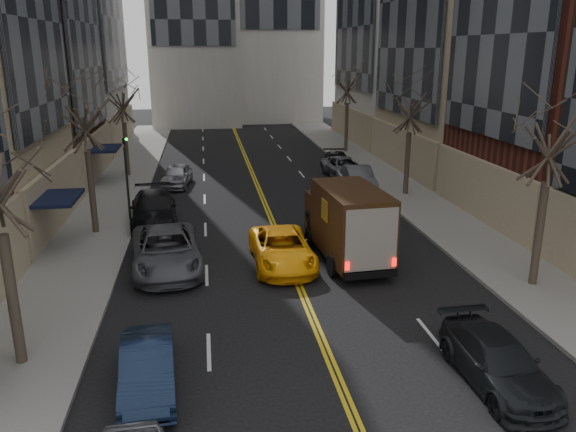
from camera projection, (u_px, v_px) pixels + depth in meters
name	position (u px, v px, depth m)	size (l,w,h in m)	color
sidewalk_left	(113.00, 197.00, 34.06)	(4.00, 66.00, 0.15)	slate
sidewalk_right	(398.00, 187.00, 36.62)	(4.00, 66.00, 0.15)	slate
tree_lf_mid	(82.00, 97.00, 25.59)	(3.20, 3.20, 8.91)	#382D23
tree_lf_far	(121.00, 90.00, 38.07)	(3.20, 3.20, 8.12)	#382D23
tree_rt_near	(555.00, 117.00, 19.60)	(3.20, 3.20, 8.71)	#382D23
tree_rt_mid	(411.00, 94.00, 32.94)	(3.20, 3.20, 8.32)	#382D23
tree_rt_far	(348.00, 73.00, 46.99)	(3.20, 3.20, 9.11)	#382D23
traffic_signal	(126.00, 169.00, 28.76)	(0.29, 0.26, 4.70)	black
ups_truck	(347.00, 224.00, 23.66)	(2.78, 6.13, 3.28)	black
observer_sedan	(497.00, 362.00, 15.10)	(1.92, 4.52, 1.30)	black
taxi	(282.00, 249.00, 23.38)	(2.40, 5.21, 1.45)	#EF9D0A
pedestrian	(309.00, 228.00, 25.71)	(0.62, 0.41, 1.70)	black
parked_lf_b	(148.00, 368.00, 14.82)	(1.38, 3.95, 1.30)	#101C34
parked_lf_c	(166.00, 250.00, 22.97)	(2.70, 5.85, 1.62)	#505258
parked_lf_d	(154.00, 209.00, 28.81)	(2.29, 5.62, 1.63)	black
parked_lf_e	(177.00, 175.00, 36.92)	(1.70, 4.24, 1.44)	#9D9FA4
parked_rt_a	(359.00, 179.00, 35.85)	(1.59, 4.57, 1.51)	#44474B
parked_rt_b	(344.00, 168.00, 39.45)	(2.30, 4.99, 1.39)	#95979C
parked_rt_c	(337.00, 162.00, 41.40)	(1.91, 4.70, 1.36)	black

